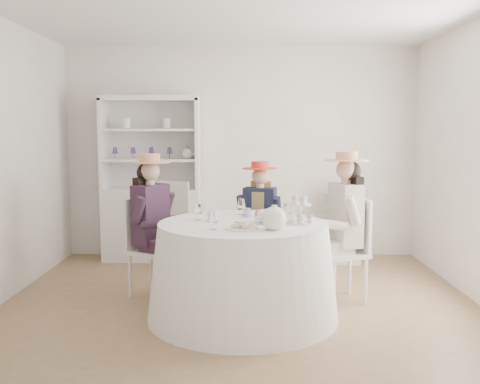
{
  "coord_description": "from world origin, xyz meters",
  "views": [
    {
      "loc": [
        0.04,
        -4.94,
        1.63
      ],
      "look_at": [
        0.0,
        0.1,
        1.05
      ],
      "focal_mm": 40.0,
      "sensor_mm": 36.0,
      "label": 1
    }
  ],
  "objects": [
    {
      "name": "stemware_set",
      "position": [
        0.03,
        -0.38,
        0.92
      ],
      "size": [
        0.88,
        0.85,
        0.15
      ],
      "color": "white",
      "rests_on": "tea_table"
    },
    {
      "name": "guest_left",
      "position": [
        -0.85,
        0.2,
        0.79
      ],
      "size": [
        0.6,
        0.56,
        1.41
      ],
      "rotation": [
        0.0,
        0.0,
        1.02
      ],
      "color": "silver",
      "rests_on": "ground"
    },
    {
      "name": "wall_front",
      "position": [
        0.0,
        -2.0,
        1.35
      ],
      "size": [
        4.5,
        0.0,
        4.5
      ],
      "primitive_type": "plane",
      "rotation": [
        -1.57,
        0.0,
        0.0
      ],
      "color": "silver",
      "rests_on": "ground"
    },
    {
      "name": "flower_arrangement",
      "position": [
        0.24,
        -0.4,
        0.93
      ],
      "size": [
        0.18,
        0.18,
        0.07
      ],
      "rotation": [
        0.0,
        0.0,
        -0.42
      ],
      "color": "#CB6596",
      "rests_on": "tea_table"
    },
    {
      "name": "side_table",
      "position": [
        1.29,
        1.63,
        0.32
      ],
      "size": [
        0.47,
        0.47,
        0.63
      ],
      "primitive_type": "cube",
      "rotation": [
        0.0,
        0.0,
        -0.17
      ],
      "color": "silver",
      "rests_on": "ground"
    },
    {
      "name": "table_teapot",
      "position": [
        0.28,
        -0.73,
        0.93
      ],
      "size": [
        0.28,
        0.2,
        0.21
      ],
      "rotation": [
        0.0,
        0.0,
        0.16
      ],
      "color": "white",
      "rests_on": "tea_table"
    },
    {
      "name": "spare_chair",
      "position": [
        -0.75,
        1.27,
        0.56
      ],
      "size": [
        0.54,
        0.54,
        1.05
      ],
      "rotation": [
        0.0,
        0.0,
        2.83
      ],
      "color": "silver",
      "rests_on": "ground"
    },
    {
      "name": "teacup_a",
      "position": [
        -0.24,
        -0.32,
        0.88
      ],
      "size": [
        0.1,
        0.1,
        0.07
      ],
      "primitive_type": "imported",
      "rotation": [
        0.0,
        0.0,
        0.12
      ],
      "color": "white",
      "rests_on": "tea_table"
    },
    {
      "name": "teacup_c",
      "position": [
        0.25,
        -0.2,
        0.87
      ],
      "size": [
        0.08,
        0.08,
        0.07
      ],
      "primitive_type": "imported",
      "rotation": [
        0.0,
        0.0,
        -0.0
      ],
      "color": "white",
      "rests_on": "tea_table"
    },
    {
      "name": "guest_right",
      "position": [
        0.98,
        0.08,
        0.81
      ],
      "size": [
        0.58,
        0.54,
        1.44
      ],
      "rotation": [
        0.0,
        0.0,
        -1.29
      ],
      "color": "silver",
      "rests_on": "ground"
    },
    {
      "name": "hutch",
      "position": [
        -1.12,
        1.77,
        0.73
      ],
      "size": [
        1.22,
        0.46,
        2.05
      ],
      "rotation": [
        0.0,
        0.0,
        -0.0
      ],
      "color": "silver",
      "rests_on": "ground"
    },
    {
      "name": "hatbox",
      "position": [
        1.29,
        1.63,
        0.8
      ],
      "size": [
        0.44,
        0.44,
        0.33
      ],
      "primitive_type": "cylinder",
      "rotation": [
        0.0,
        0.0,
        -0.41
      ],
      "color": "black",
      "rests_on": "side_table"
    },
    {
      "name": "cupcake_stand",
      "position": [
        0.52,
        -0.44,
        0.93
      ],
      "size": [
        0.25,
        0.25,
        0.23
      ],
      "rotation": [
        0.0,
        0.0,
        -0.38
      ],
      "color": "white",
      "rests_on": "tea_table"
    },
    {
      "name": "flower_bowl",
      "position": [
        0.26,
        -0.41,
        0.87
      ],
      "size": [
        0.3,
        0.3,
        0.06
      ],
      "primitive_type": "imported",
      "rotation": [
        0.0,
        0.0,
        -0.42
      ],
      "color": "white",
      "rests_on": "tea_table"
    },
    {
      "name": "ceiling",
      "position": [
        0.0,
        0.0,
        2.7
      ],
      "size": [
        4.5,
        4.5,
        0.0
      ],
      "primitive_type": "plane",
      "rotation": [
        3.14,
        0.0,
        0.0
      ],
      "color": "white",
      "rests_on": "wall_back"
    },
    {
      "name": "guest_mid",
      "position": [
        0.2,
        0.66,
        0.74
      ],
      "size": [
        0.49,
        0.53,
        1.31
      ],
      "rotation": [
        0.0,
        0.0,
        -0.25
      ],
      "color": "silver",
      "rests_on": "ground"
    },
    {
      "name": "ground",
      "position": [
        0.0,
        0.0,
        0.0
      ],
      "size": [
        4.5,
        4.5,
        0.0
      ],
      "primitive_type": "plane",
      "color": "olive",
      "rests_on": "ground"
    },
    {
      "name": "sandwich_plate",
      "position": [
        0.02,
        -0.69,
        0.86
      ],
      "size": [
        0.27,
        0.27,
        0.06
      ],
      "rotation": [
        0.0,
        0.0,
        -0.05
      ],
      "color": "white",
      "rests_on": "tea_table"
    },
    {
      "name": "wall_back",
      "position": [
        0.0,
        2.0,
        1.35
      ],
      "size": [
        4.5,
        0.0,
        4.5
      ],
      "primitive_type": "plane",
      "rotation": [
        1.57,
        0.0,
        0.0
      ],
      "color": "silver",
      "rests_on": "ground"
    },
    {
      "name": "tea_table",
      "position": [
        0.03,
        -0.38,
        0.42
      ],
      "size": [
        1.66,
        1.66,
        0.84
      ],
      "rotation": [
        0.0,
        0.0,
        0.03
      ],
      "color": "white",
      "rests_on": "ground"
    },
    {
      "name": "teacup_b",
      "position": [
        0.06,
        -0.09,
        0.88
      ],
      "size": [
        0.09,
        0.09,
        0.07
      ],
      "primitive_type": "imported",
      "rotation": [
        0.0,
        0.0,
        0.21
      ],
      "color": "white",
      "rests_on": "tea_table"
    }
  ]
}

